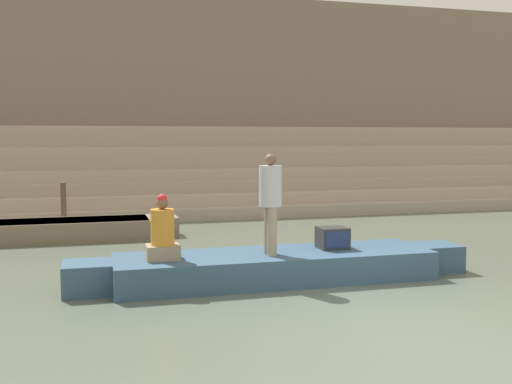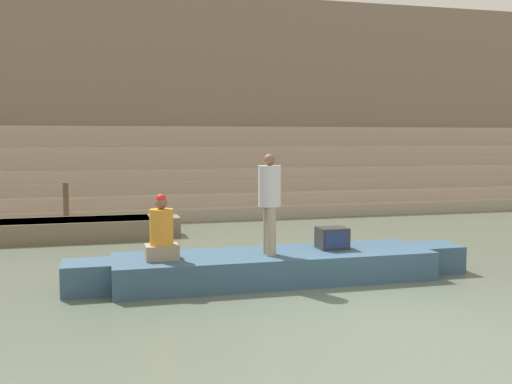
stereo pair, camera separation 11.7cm
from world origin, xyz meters
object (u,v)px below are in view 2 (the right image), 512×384
(rowboat_main, at_px, (274,266))
(person_rowing, at_px, (162,234))
(tv_set, at_px, (332,238))
(person_standing, at_px, (270,197))
(moored_boat_shore, at_px, (70,229))
(mooring_post, at_px, (66,206))

(rowboat_main, bearing_deg, person_rowing, -175.33)
(rowboat_main, bearing_deg, tv_set, 7.46)
(rowboat_main, xyz_separation_m, person_standing, (-0.13, -0.15, 1.16))
(moored_boat_shore, bearing_deg, mooring_post, 94.04)
(tv_set, height_order, mooring_post, mooring_post)
(person_rowing, xyz_separation_m, mooring_post, (-1.76, 6.62, -0.26))
(rowboat_main, height_order, moored_boat_shore, rowboat_main)
(rowboat_main, height_order, person_standing, person_standing)
(rowboat_main, bearing_deg, person_standing, -128.21)
(moored_boat_shore, distance_m, mooring_post, 1.52)
(person_rowing, bearing_deg, mooring_post, 118.64)
(person_rowing, bearing_deg, tv_set, 17.08)
(person_rowing, height_order, tv_set, person_rowing)
(moored_boat_shore, bearing_deg, person_rowing, -74.19)
(rowboat_main, height_order, mooring_post, mooring_post)
(person_rowing, height_order, moored_boat_shore, person_rowing)
(person_standing, relative_size, tv_set, 3.32)
(rowboat_main, relative_size, mooring_post, 5.52)
(person_rowing, height_order, mooring_post, person_rowing)
(person_rowing, bearing_deg, moored_boat_shore, 121.16)
(person_standing, xyz_separation_m, moored_boat_shore, (-3.34, 5.23, -1.16))
(moored_boat_shore, bearing_deg, person_standing, -59.00)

